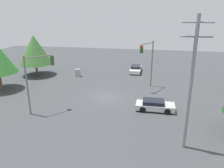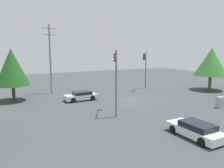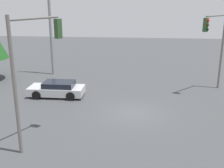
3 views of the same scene
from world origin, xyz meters
name	(u,v)px [view 1 (image 1 of 3)]	position (x,y,z in m)	size (l,w,h in m)	color
ground_plane	(107,97)	(0.00, 0.00, 0.00)	(80.00, 80.00, 0.00)	#424447
sedan_white	(136,69)	(2.66, 13.43, 0.62)	(2.06, 4.68, 1.26)	silver
sedan_silver	(155,105)	(6.27, -2.95, 0.61)	(4.38, 2.01, 1.23)	silver
traffic_signal_main	(148,57)	(5.07, 4.70, 4.66)	(1.77, 3.04, 6.90)	slate
traffic_signal_cross	(37,74)	(-6.48, -5.70, 4.43)	(2.34, 2.50, 6.56)	slate
utility_pole_tall	(191,83)	(8.72, -9.82, 5.67)	(2.20, 0.28, 10.74)	gray
electrical_cabinet	(78,73)	(-7.04, 8.56, 0.67)	(0.83, 0.61, 1.34)	#9EA0A3
tree_corner	(34,50)	(-14.63, 8.16, 4.55)	(5.88, 5.88, 7.05)	brown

